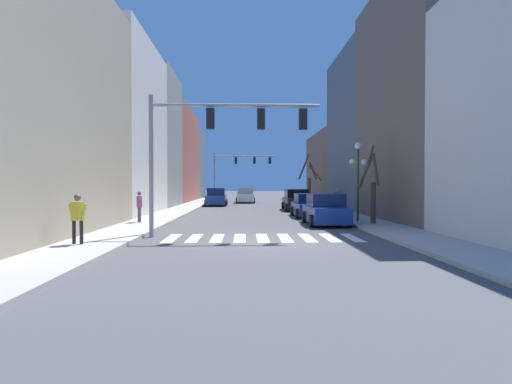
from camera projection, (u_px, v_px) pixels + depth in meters
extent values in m
plane|color=#4C4C4F|center=(264.00, 242.00, 14.79)|extent=(240.00, 240.00, 0.00)
cube|color=#ADA89E|center=(103.00, 241.00, 14.61)|extent=(2.36, 90.00, 0.15)
cube|color=#ADA89E|center=(421.00, 239.00, 14.95)|extent=(2.36, 90.00, 0.15)
cube|color=tan|center=(2.00, 95.00, 15.44)|extent=(6.00, 14.09, 11.16)
cube|color=beige|center=(109.00, 129.00, 27.62)|extent=(6.00, 10.31, 11.97)
cube|color=gray|center=(143.00, 141.00, 36.78)|extent=(6.00, 8.03, 12.38)
cube|color=#934C3D|center=(167.00, 156.00, 48.28)|extent=(6.00, 14.94, 11.11)
cube|color=#515B66|center=(183.00, 165.00, 60.49)|extent=(6.00, 9.48, 10.36)
cube|color=#66564C|center=(433.00, 102.00, 22.80)|extent=(6.00, 10.99, 13.67)
cube|color=#515B66|center=(375.00, 132.00, 33.11)|extent=(6.00, 9.64, 12.98)
cube|color=#66564C|center=(342.00, 169.00, 44.22)|extent=(6.00, 12.49, 7.76)
cube|color=white|center=(172.00, 238.00, 15.79)|extent=(0.45, 2.60, 0.01)
cube|color=white|center=(194.00, 238.00, 15.81)|extent=(0.45, 2.60, 0.01)
cube|color=white|center=(217.00, 238.00, 15.84)|extent=(0.45, 2.60, 0.01)
cube|color=white|center=(240.00, 238.00, 15.86)|extent=(0.45, 2.60, 0.01)
cube|color=white|center=(262.00, 238.00, 15.89)|extent=(0.45, 2.60, 0.01)
cube|color=white|center=(285.00, 238.00, 15.91)|extent=(0.45, 2.60, 0.01)
cube|color=white|center=(307.00, 238.00, 15.94)|extent=(0.45, 2.60, 0.01)
cube|color=white|center=(330.00, 238.00, 15.97)|extent=(0.45, 2.60, 0.01)
cube|color=white|center=(352.00, 238.00, 15.99)|extent=(0.45, 2.60, 0.01)
cylinder|color=gray|center=(151.00, 166.00, 16.09)|extent=(0.18, 0.18, 5.74)
cylinder|color=gray|center=(236.00, 105.00, 16.15)|extent=(6.84, 0.14, 0.14)
cube|color=black|center=(210.00, 119.00, 16.13)|extent=(0.32, 0.28, 0.84)
cube|color=black|center=(261.00, 119.00, 16.19)|extent=(0.32, 0.28, 0.84)
cube|color=black|center=(303.00, 119.00, 16.24)|extent=(0.32, 0.28, 0.84)
cylinder|color=gray|center=(214.00, 177.00, 49.75)|extent=(0.18, 0.18, 6.09)
cylinder|color=gray|center=(245.00, 156.00, 49.81)|extent=(7.71, 0.14, 0.14)
cube|color=black|center=(236.00, 161.00, 49.78)|extent=(0.32, 0.28, 0.84)
cube|color=black|center=(254.00, 161.00, 49.85)|extent=(0.32, 0.28, 0.84)
cube|color=black|center=(270.00, 161.00, 49.91)|extent=(0.32, 0.28, 0.84)
cylinder|color=#1E4C2D|center=(358.00, 185.00, 21.67)|extent=(0.12, 0.12, 3.91)
sphere|color=white|center=(358.00, 146.00, 21.63)|extent=(0.36, 0.36, 0.36)
sphere|color=white|center=(352.00, 162.00, 21.64)|extent=(0.31, 0.31, 0.31)
sphere|color=white|center=(364.00, 162.00, 21.66)|extent=(0.31, 0.31, 0.31)
cube|color=white|center=(245.00, 197.00, 46.70)|extent=(1.94, 4.18, 0.90)
cube|color=gray|center=(245.00, 191.00, 46.68)|extent=(1.79, 2.17, 0.73)
cylinder|color=black|center=(254.00, 201.00, 45.44)|extent=(0.22, 0.64, 0.64)
cylinder|color=black|center=(237.00, 201.00, 45.38)|extent=(0.22, 0.64, 0.64)
cylinder|color=black|center=(254.00, 200.00, 48.03)|extent=(0.22, 0.64, 0.64)
cylinder|color=black|center=(237.00, 200.00, 47.97)|extent=(0.22, 0.64, 0.64)
cube|color=black|center=(296.00, 203.00, 32.89)|extent=(1.87, 4.70, 0.87)
cube|color=black|center=(296.00, 193.00, 32.88)|extent=(1.72, 2.45, 0.71)
cylinder|color=black|center=(283.00, 206.00, 34.33)|extent=(0.22, 0.64, 0.64)
cylinder|color=black|center=(305.00, 206.00, 34.38)|extent=(0.22, 0.64, 0.64)
cylinder|color=black|center=(287.00, 208.00, 31.41)|extent=(0.22, 0.64, 0.64)
cylinder|color=black|center=(311.00, 208.00, 31.47)|extent=(0.22, 0.64, 0.64)
cube|color=navy|center=(325.00, 214.00, 21.07)|extent=(1.84, 4.14, 0.81)
cube|color=#0E1C46|center=(325.00, 200.00, 21.06)|extent=(1.69, 2.15, 0.66)
cylinder|color=black|center=(304.00, 217.00, 22.33)|extent=(0.22, 0.64, 0.64)
cylinder|color=black|center=(337.00, 217.00, 22.39)|extent=(0.22, 0.64, 0.64)
cylinder|color=black|center=(312.00, 221.00, 19.76)|extent=(0.22, 0.64, 0.64)
cylinder|color=black|center=(349.00, 221.00, 19.82)|extent=(0.22, 0.64, 0.64)
cube|color=navy|center=(216.00, 200.00, 40.00)|extent=(1.89, 4.13, 0.89)
cube|color=#0E1C46|center=(216.00, 192.00, 39.99)|extent=(1.74, 2.15, 0.73)
cylinder|color=black|center=(208.00, 202.00, 41.26)|extent=(0.22, 0.64, 0.64)
cylinder|color=black|center=(227.00, 202.00, 41.31)|extent=(0.22, 0.64, 0.64)
cylinder|color=black|center=(206.00, 203.00, 38.70)|extent=(0.22, 0.64, 0.64)
cylinder|color=black|center=(225.00, 203.00, 38.75)|extent=(0.22, 0.64, 0.64)
cube|color=navy|center=(309.00, 209.00, 26.19)|extent=(1.89, 4.44, 0.75)
cube|color=#0E1C46|center=(309.00, 198.00, 26.18)|extent=(1.74, 2.31, 0.61)
cylinder|color=black|center=(292.00, 211.00, 27.55)|extent=(0.22, 0.64, 0.64)
cylinder|color=black|center=(320.00, 211.00, 27.60)|extent=(0.22, 0.64, 0.64)
cylinder|color=black|center=(297.00, 214.00, 24.79)|extent=(0.22, 0.64, 0.64)
cylinder|color=black|center=(328.00, 214.00, 24.85)|extent=(0.22, 0.64, 0.64)
cylinder|color=#4C4C51|center=(139.00, 215.00, 21.16)|extent=(0.11, 0.11, 0.77)
cylinder|color=#4C4C51|center=(140.00, 215.00, 20.91)|extent=(0.11, 0.11, 0.77)
cube|color=#9E4C93|center=(139.00, 202.00, 21.02)|extent=(0.36, 0.43, 0.60)
sphere|color=brown|center=(139.00, 193.00, 21.01)|extent=(0.22, 0.22, 0.22)
cylinder|color=#9E4C93|center=(138.00, 202.00, 21.21)|extent=(0.19, 0.27, 0.59)
cylinder|color=#9E4C93|center=(140.00, 203.00, 20.83)|extent=(0.19, 0.27, 0.59)
cylinder|color=black|center=(335.00, 205.00, 31.57)|extent=(0.11, 0.11, 0.76)
cylinder|color=black|center=(338.00, 205.00, 31.54)|extent=(0.11, 0.11, 0.76)
cube|color=#235693|center=(336.00, 196.00, 31.54)|extent=(0.40, 0.27, 0.60)
sphere|color=tan|center=(336.00, 191.00, 31.53)|extent=(0.21, 0.21, 0.21)
cylinder|color=#235693|center=(334.00, 197.00, 31.57)|extent=(0.27, 0.13, 0.58)
cylinder|color=#235693|center=(339.00, 197.00, 31.51)|extent=(0.27, 0.13, 0.58)
cylinder|color=black|center=(81.00, 232.00, 13.23)|extent=(0.12, 0.12, 0.79)
cylinder|color=black|center=(74.00, 232.00, 13.30)|extent=(0.12, 0.12, 0.79)
cube|color=gold|center=(78.00, 211.00, 13.25)|extent=(0.43, 0.31, 0.62)
sphere|color=brown|center=(77.00, 197.00, 13.24)|extent=(0.22, 0.22, 0.22)
cylinder|color=gold|center=(83.00, 212.00, 13.20)|extent=(0.28, 0.15, 0.60)
cylinder|color=gold|center=(72.00, 212.00, 13.30)|extent=(0.28, 0.15, 0.60)
cylinder|color=#473828|center=(373.00, 203.00, 20.32)|extent=(0.26, 0.26, 2.10)
cylinder|color=#473828|center=(376.00, 169.00, 19.92)|extent=(0.14, 0.85, 1.65)
cylinder|color=#473828|center=(365.00, 172.00, 19.88)|extent=(1.13, 0.96, 1.76)
cylinder|color=#473828|center=(367.00, 167.00, 20.16)|extent=(0.86, 0.33, 2.21)
cylinder|color=brown|center=(309.00, 192.00, 38.75)|extent=(0.34, 0.34, 2.60)
cylinder|color=brown|center=(315.00, 173.00, 38.75)|extent=(1.27, 0.18, 1.56)
cylinder|color=brown|center=(313.00, 170.00, 39.18)|extent=(1.04, 1.09, 1.84)
cylinder|color=brown|center=(304.00, 166.00, 38.42)|extent=(1.22, 0.74, 2.56)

